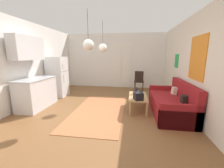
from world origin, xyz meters
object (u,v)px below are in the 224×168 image
at_px(bamboo_vase, 135,90).
at_px(pendant_lamp_far, 103,48).
at_px(handbag, 138,96).
at_px(pendant_lamp_near, 88,45).
at_px(couch, 172,103).
at_px(coffee_table, 138,98).
at_px(accent_chair, 139,80).
at_px(refrigerator, 58,77).

distance_m(bamboo_vase, pendant_lamp_far, 1.72).
height_order(bamboo_vase, handbag, bamboo_vase).
bearing_deg(handbag, pendant_lamp_near, -165.56).
xyz_separation_m(couch, pendant_lamp_far, (-2.11, 0.64, 1.56)).
bearing_deg(handbag, couch, 12.97).
bearing_deg(couch, coffee_table, 171.62).
bearing_deg(coffee_table, bamboo_vase, 106.14).
distance_m(coffee_table, accent_chair, 2.31).
bearing_deg(accent_chair, bamboo_vase, 90.37).
relative_size(bamboo_vase, handbag, 1.35).
bearing_deg(refrigerator, accent_chair, 21.44).
height_order(couch, handbag, couch).
xyz_separation_m(coffee_table, bamboo_vase, (-0.07, 0.24, 0.16)).
distance_m(couch, refrigerator, 4.25).
height_order(bamboo_vase, pendant_lamp_far, pendant_lamp_far).
relative_size(pendant_lamp_near, pendant_lamp_far, 0.98).
height_order(handbag, accent_chair, accent_chair).
relative_size(accent_chair, pendant_lamp_near, 0.98).
xyz_separation_m(couch, accent_chair, (-0.83, 2.45, 0.22)).
bearing_deg(pendant_lamp_near, accent_chair, 65.11).
height_order(handbag, refrigerator, refrigerator).
bearing_deg(pendant_lamp_near, refrigerator, 136.96).
distance_m(accent_chair, pendant_lamp_far, 2.59).
relative_size(bamboo_vase, accent_chair, 0.47).
height_order(coffee_table, accent_chair, accent_chair).
distance_m(bamboo_vase, accent_chair, 2.07).
height_order(accent_chair, pendant_lamp_near, pendant_lamp_near).
bearing_deg(handbag, pendant_lamp_far, 142.96).
height_order(couch, pendant_lamp_far, pendant_lamp_far).
xyz_separation_m(couch, coffee_table, (-0.95, 0.14, 0.09)).
bearing_deg(accent_chair, pendant_lamp_near, 70.98).
height_order(bamboo_vase, refrigerator, refrigerator).
distance_m(coffee_table, pendant_lamp_far, 1.94).
bearing_deg(couch, accent_chair, 108.63).
bearing_deg(coffee_table, pendant_lamp_far, 156.39).
xyz_separation_m(couch, handbag, (-0.96, -0.22, 0.24)).
xyz_separation_m(pendant_lamp_near, pendant_lamp_far, (0.11, 1.19, -0.02)).
distance_m(bamboo_vase, refrigerator, 3.15).
relative_size(coffee_table, accent_chair, 1.13).
height_order(couch, pendant_lamp_near, pendant_lamp_near).
bearing_deg(refrigerator, handbag, -24.32).
distance_m(coffee_table, pendant_lamp_near, 2.07).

